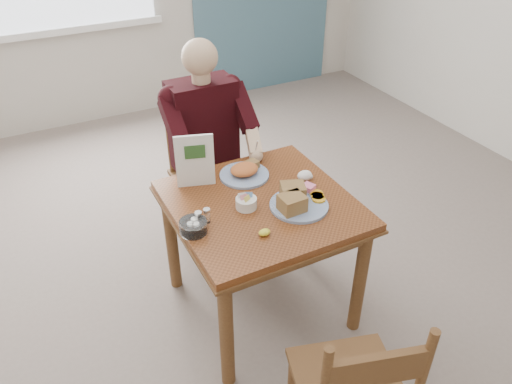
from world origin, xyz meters
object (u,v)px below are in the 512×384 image
diner (208,134)px  chair_far (205,174)px  table (261,219)px  far_plate (245,172)px  near_plate (296,200)px

diner → chair_far: bearing=90.0°
diner → table: bearing=-90.0°
far_plate → chair_far: bearing=93.6°
near_plate → far_plate: (-0.10, 0.38, -0.01)m
near_plate → diner: bearing=99.4°
table → diner: 0.73m
table → near_plate: (0.14, -0.12, 0.15)m
chair_far → far_plate: (0.03, -0.53, 0.30)m
table → far_plate: (0.03, 0.26, 0.14)m
chair_far → diner: 0.34m
near_plate → chair_far: bearing=98.5°
table → far_plate: far_plate is taller
table → diner: bearing=90.0°
far_plate → diner: bearing=94.3°
diner → near_plate: diner is taller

